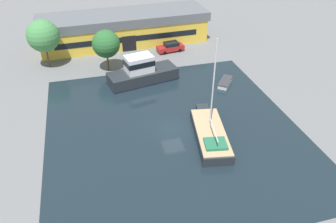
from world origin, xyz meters
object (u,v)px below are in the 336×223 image
object	(u,v)px
quay_tree_by_water	(43,36)
parked_car	(171,47)
quay_tree_near_building	(106,44)
motor_cruiser	(142,72)
warehouse_building	(124,28)
sailboat_moored	(210,133)
small_dinghy	(225,82)

from	to	relation	value
quay_tree_by_water	parked_car	distance (m)	20.46
quay_tree_near_building	motor_cruiser	bearing A→B (deg)	-49.24
quay_tree_by_water	parked_car	size ratio (longest dim) A/B	1.54
warehouse_building	sailboat_moored	world-z (taller)	sailboat_moored
small_dinghy	parked_car	bearing A→B (deg)	-33.81
motor_cruiser	parked_car	bearing A→B (deg)	-47.89
warehouse_building	parked_car	bearing A→B (deg)	-43.59
quay_tree_near_building	quay_tree_by_water	distance (m)	9.69
sailboat_moored	motor_cruiser	size ratio (longest dim) A/B	1.09
sailboat_moored	motor_cruiser	distance (m)	15.71
parked_car	small_dinghy	size ratio (longest dim) A/B	1.33
warehouse_building	small_dinghy	size ratio (longest dim) A/B	8.31
warehouse_building	small_dinghy	distance (m)	22.64
sailboat_moored	small_dinghy	bearing A→B (deg)	69.04
parked_car	sailboat_moored	xyz separation A→B (m)	(-2.09, -24.21, -0.19)
quay_tree_near_building	parked_car	world-z (taller)	quay_tree_near_building
warehouse_building	quay_tree_by_water	xyz separation A→B (m)	(-13.07, -6.67, 2.26)
small_dinghy	sailboat_moored	bearing A→B (deg)	96.83
sailboat_moored	motor_cruiser	bearing A→B (deg)	117.51
quay_tree_by_water	motor_cruiser	xyz separation A→B (m)	(13.19, -8.73, -3.52)
warehouse_building	quay_tree_near_building	bearing A→B (deg)	-113.93
motor_cruiser	small_dinghy	xyz separation A→B (m)	(11.28, -4.02, -1.11)
small_dinghy	motor_cruiser	bearing A→B (deg)	18.09
parked_car	small_dinghy	distance (m)	14.01
quay_tree_near_building	sailboat_moored	distance (m)	22.17
parked_car	small_dinghy	world-z (taller)	parked_car
quay_tree_near_building	sailboat_moored	size ratio (longest dim) A/B	0.55
quay_tree_near_building	quay_tree_by_water	bearing A→B (deg)	157.14
quay_tree_near_building	motor_cruiser	world-z (taller)	quay_tree_near_building
motor_cruiser	small_dinghy	size ratio (longest dim) A/B	2.91
parked_car	sailboat_moored	distance (m)	24.30
quay_tree_near_building	small_dinghy	world-z (taller)	quay_tree_near_building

